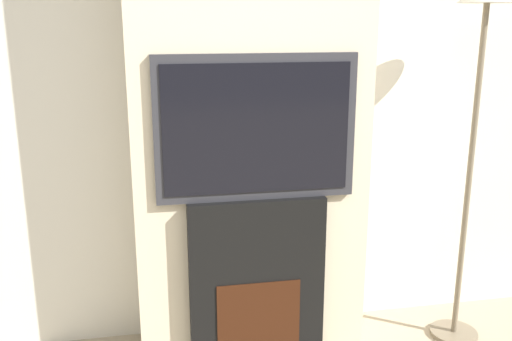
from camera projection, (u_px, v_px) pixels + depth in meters
name	position (u px, v px, depth m)	size (l,w,h in m)	color
wall_back	(241.00, 88.00, 2.96)	(6.00, 0.06, 2.70)	silver
chimney_breast	(249.00, 94.00, 2.75)	(1.14, 0.38, 2.70)	beige
fireplace	(256.00, 284.00, 2.81)	(0.66, 0.15, 0.88)	black
television	(256.00, 128.00, 2.60)	(0.93, 0.07, 0.67)	#2D2D33
floor_lamp	(479.00, 76.00, 2.80)	(0.28, 0.28, 1.87)	#726651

